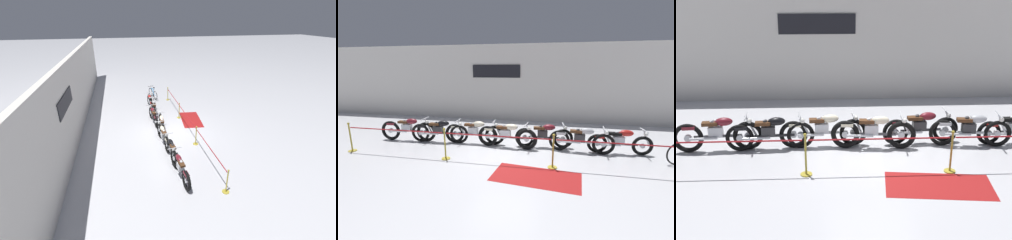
% 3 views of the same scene
% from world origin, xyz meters
% --- Properties ---
extents(ground_plane, '(120.00, 120.00, 0.00)m').
position_xyz_m(ground_plane, '(0.00, 0.00, 0.00)').
color(ground_plane, silver).
extents(back_wall, '(28.00, 0.29, 4.20)m').
position_xyz_m(back_wall, '(-0.00, 5.12, 2.10)').
color(back_wall, silver).
rests_on(back_wall, ground).
extents(motorcycle_maroon_0, '(2.35, 0.62, 0.98)m').
position_xyz_m(motorcycle_maroon_0, '(-4.04, 0.48, 0.49)').
color(motorcycle_maroon_0, black).
rests_on(motorcycle_maroon_0, ground).
extents(motorcycle_black_1, '(2.34, 0.62, 0.95)m').
position_xyz_m(motorcycle_black_1, '(-2.67, 0.51, 0.48)').
color(motorcycle_black_1, black).
rests_on(motorcycle_black_1, ground).
extents(motorcycle_cream_2, '(2.38, 0.62, 0.96)m').
position_xyz_m(motorcycle_cream_2, '(-1.26, 0.64, 0.48)').
color(motorcycle_cream_2, black).
rests_on(motorcycle_cream_2, ground).
extents(motorcycle_cream_3, '(2.28, 0.62, 0.97)m').
position_xyz_m(motorcycle_cream_3, '(0.07, 0.45, 0.47)').
color(motorcycle_cream_3, black).
rests_on(motorcycle_cream_3, ground).
extents(motorcycle_maroon_4, '(2.15, 0.62, 0.94)m').
position_xyz_m(motorcycle_maroon_4, '(1.42, 0.74, 0.47)').
color(motorcycle_maroon_4, black).
rests_on(motorcycle_maroon_4, ground).
extents(motorcycle_silver_5, '(2.22, 0.62, 0.95)m').
position_xyz_m(motorcycle_silver_5, '(2.71, 0.47, 0.48)').
color(motorcycle_silver_5, black).
rests_on(motorcycle_silver_5, ground).
extents(motorcycle_red_6, '(2.14, 0.62, 0.92)m').
position_xyz_m(motorcycle_red_6, '(4.00, 0.58, 0.45)').
color(motorcycle_red_6, black).
rests_on(motorcycle_red_6, ground).
extents(stanchion_far_left, '(10.63, 0.28, 1.05)m').
position_xyz_m(stanchion_far_left, '(-1.45, -1.02, 0.74)').
color(stanchion_far_left, gold).
rests_on(stanchion_far_left, ground).
extents(stanchion_mid_left, '(0.28, 0.28, 1.05)m').
position_xyz_m(stanchion_mid_left, '(-1.69, -1.02, 0.36)').
color(stanchion_mid_left, gold).
rests_on(stanchion_mid_left, ground).
extents(stanchion_mid_right, '(0.28, 0.28, 1.05)m').
position_xyz_m(stanchion_mid_right, '(1.74, -1.02, 0.36)').
color(stanchion_mid_right, gold).
rests_on(stanchion_mid_right, ground).
extents(floor_banner, '(2.51, 1.48, 0.01)m').
position_xyz_m(floor_banner, '(1.30, -1.70, 0.00)').
color(floor_banner, maroon).
rests_on(floor_banner, ground).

